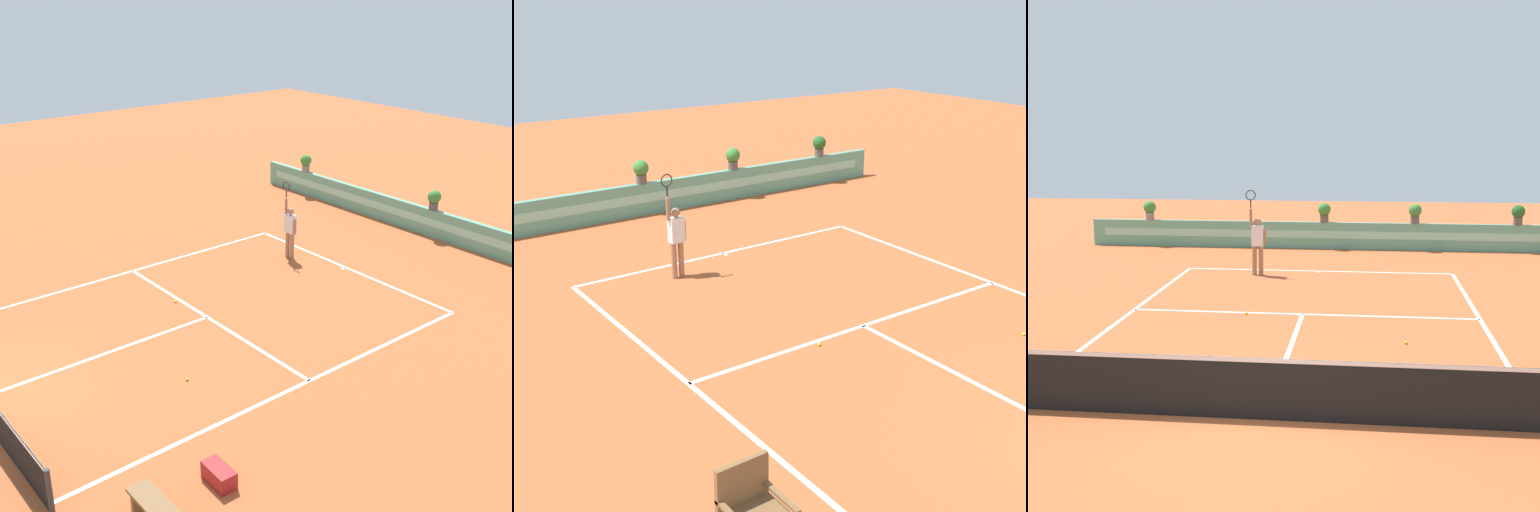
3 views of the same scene
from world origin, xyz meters
The scene contains 11 objects.
ground_plane centered at (0.00, 6.00, 0.00)m, with size 60.00×60.00×0.00m, color #B2562D.
court_lines centered at (0.00, 6.72, 0.00)m, with size 8.32×11.94×0.01m.
net centered at (0.00, 0.00, 0.51)m, with size 8.92×0.10×1.00m.
back_wall_barrier centered at (0.00, 16.39, 0.50)m, with size 18.00×0.21×1.00m.
tennis_player centered at (-1.80, 11.04, 1.05)m, with size 0.62×0.25×2.58m.
tennis_ball_near_baseline centered at (2.31, 4.20, 0.03)m, with size 0.07×0.07×0.07m, color #CCE033.
tennis_ball_mid_court centered at (-1.32, 6.22, 0.03)m, with size 0.07×0.07×0.07m, color #CCE033.
potted_plant_far_right centered at (6.89, 16.39, 1.41)m, with size 0.48×0.48×0.72m.
potted_plant_centre centered at (-0.10, 16.39, 1.41)m, with size 0.48×0.48×0.72m.
potted_plant_right centered at (3.22, 16.39, 1.41)m, with size 0.48×0.48×0.72m.
potted_plant_far_left centered at (-6.78, 16.39, 1.41)m, with size 0.48×0.48×0.72m.
Camera 3 is at (1.47, -9.98, 4.19)m, focal length 50.07 mm.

